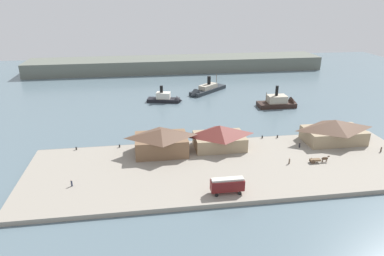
% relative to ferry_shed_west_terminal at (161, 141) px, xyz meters
% --- Properties ---
extents(ground_plane, '(320.00, 320.00, 0.00)m').
position_rel_ferry_shed_west_terminal_xyz_m(ground_plane, '(17.59, 11.11, -5.05)').
color(ground_plane, slate).
extents(quay_promenade, '(110.00, 36.00, 1.20)m').
position_rel_ferry_shed_west_terminal_xyz_m(quay_promenade, '(17.59, -10.89, -4.45)').
color(quay_promenade, gray).
rests_on(quay_promenade, ground).
extents(seawall_edge, '(110.00, 0.80, 1.00)m').
position_rel_ferry_shed_west_terminal_xyz_m(seawall_edge, '(17.59, 7.51, -4.55)').
color(seawall_edge, slate).
rests_on(seawall_edge, ground).
extents(ferry_shed_west_terminal, '(15.62, 11.20, 7.59)m').
position_rel_ferry_shed_west_terminal_xyz_m(ferry_shed_west_terminal, '(0.00, 0.00, 0.00)').
color(ferry_shed_west_terminal, brown).
rests_on(ferry_shed_west_terminal, quay_promenade).
extents(ferry_shed_east_terminal, '(15.67, 10.57, 7.30)m').
position_rel_ferry_shed_west_terminal_xyz_m(ferry_shed_east_terminal, '(18.00, 1.22, -0.14)').
color(ferry_shed_east_terminal, '#998466').
rests_on(ferry_shed_east_terminal, quay_promenade).
extents(ferry_shed_central_terminal, '(18.91, 10.92, 7.43)m').
position_rel_ferry_shed_west_terminal_xyz_m(ferry_shed_central_terminal, '(55.27, 0.37, -0.07)').
color(ferry_shed_central_terminal, '#998466').
rests_on(ferry_shed_central_terminal, quay_promenade).
extents(street_tram, '(8.02, 2.65, 4.05)m').
position_rel_ferry_shed_west_terminal_xyz_m(street_tram, '(14.11, -24.76, -1.46)').
color(street_tram, maroon).
rests_on(street_tram, quay_promenade).
extents(horse_cart, '(5.80, 1.34, 1.87)m').
position_rel_ferry_shed_west_terminal_xyz_m(horse_cart, '(43.75, -12.80, -2.92)').
color(horse_cart, brown).
rests_on(horse_cart, quay_promenade).
extents(pedestrian_walking_west, '(0.42, 0.42, 1.71)m').
position_rel_ferry_shed_west_terminal_xyz_m(pedestrian_walking_west, '(35.13, -12.34, -3.07)').
color(pedestrian_walking_west, '#6B5B4C').
rests_on(pedestrian_walking_west, quay_promenade).
extents(pedestrian_near_east_shed, '(0.43, 0.43, 1.73)m').
position_rel_ferry_shed_west_terminal_xyz_m(pedestrian_near_east_shed, '(-23.38, -15.96, -3.06)').
color(pedestrian_near_east_shed, '#33384C').
rests_on(pedestrian_near_east_shed, quay_promenade).
extents(pedestrian_standing_center, '(0.42, 0.42, 1.71)m').
position_rel_ferry_shed_west_terminal_xyz_m(pedestrian_standing_center, '(65.71, -9.04, -3.07)').
color(pedestrian_standing_center, '#4C3D33').
rests_on(pedestrian_standing_center, quay_promenade).
extents(pedestrian_by_tram, '(0.43, 0.43, 1.75)m').
position_rel_ferry_shed_west_terminal_xyz_m(pedestrian_by_tram, '(42.72, -2.40, -3.05)').
color(pedestrian_by_tram, '#232328').
rests_on(pedestrian_by_tram, quay_promenade).
extents(mooring_post_east, '(0.44, 0.44, 0.90)m').
position_rel_ferry_shed_west_terminal_xyz_m(mooring_post_east, '(33.68, 6.28, -3.40)').
color(mooring_post_east, black).
rests_on(mooring_post_east, quay_promenade).
extents(mooring_post_west, '(0.44, 0.44, 0.90)m').
position_rel_ferry_shed_west_terminal_xyz_m(mooring_post_west, '(-25.72, 5.88, -3.40)').
color(mooring_post_west, black).
rests_on(mooring_post_west, quay_promenade).
extents(mooring_post_center_west, '(0.44, 0.44, 0.90)m').
position_rel_ferry_shed_west_terminal_xyz_m(mooring_post_center_west, '(38.78, 5.92, -3.40)').
color(mooring_post_center_west, black).
rests_on(mooring_post_center_west, quay_promenade).
extents(mooring_post_center_east, '(0.44, 0.44, 0.90)m').
position_rel_ferry_shed_west_terminal_xyz_m(mooring_post_center_east, '(-12.71, 5.84, -3.40)').
color(mooring_post_center_east, black).
rests_on(mooring_post_center_east, quay_promenade).
extents(ferry_near_quay, '(16.28, 8.01, 8.75)m').
position_rel_ferry_shed_west_terminal_xyz_m(ferry_near_quay, '(5.91, 55.21, -3.51)').
color(ferry_near_quay, black).
rests_on(ferry_near_quay, ground).
extents(ferry_departing_north, '(22.04, 20.56, 9.46)m').
position_rel_ferry_shed_west_terminal_xyz_m(ferry_departing_north, '(25.38, 66.94, -3.65)').
color(ferry_departing_north, '#23282D').
rests_on(ferry_departing_north, ground).
extents(ferry_moored_east, '(17.51, 6.96, 11.35)m').
position_rel_ferry_shed_west_terminal_xyz_m(ferry_moored_east, '(53.98, 41.13, -3.25)').
color(ferry_moored_east, black).
rests_on(ferry_moored_east, ground).
extents(far_headland, '(180.00, 24.00, 8.00)m').
position_rel_ferry_shed_west_terminal_xyz_m(far_headland, '(17.59, 121.11, -1.05)').
color(far_headland, '#60665B').
rests_on(far_headland, ground).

